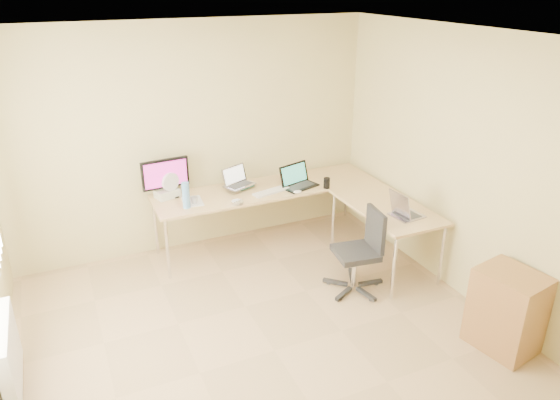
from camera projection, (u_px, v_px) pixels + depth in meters
name	position (u px, v px, depth m)	size (l,w,h in m)	color
floor	(275.00, 351.00, 4.51)	(4.50, 4.50, 0.00)	tan
ceiling	(273.00, 41.00, 3.48)	(4.50, 4.50, 0.00)	white
wall_back	(194.00, 139.00, 5.87)	(4.50, 4.50, 0.00)	#D0C17E
wall_right	(482.00, 176.00, 4.79)	(4.50, 4.50, 0.00)	#D0C17E
desk_main	(267.00, 216.00, 6.19)	(2.65, 0.70, 0.73)	tan
desk_return	(384.00, 236.00, 5.72)	(0.70, 1.30, 0.73)	tan
monitor	(166.00, 178.00, 5.69)	(0.52, 0.17, 0.45)	black
book_stack	(240.00, 183.00, 6.10)	(0.21, 0.28, 0.05)	#17655B
laptop_center	(239.00, 177.00, 5.93)	(0.34, 0.26, 0.22)	#ABAAC5
laptop_black	(300.00, 176.00, 6.01)	(0.41, 0.30, 0.26)	black
keyboard	(271.00, 191.00, 5.91)	(0.45, 0.12, 0.02)	silver
mouse	(297.00, 192.00, 5.88)	(0.10, 0.06, 0.04)	white
mug	(194.00, 200.00, 5.60)	(0.09, 0.09, 0.08)	silver
cd_stack	(237.00, 202.00, 5.61)	(0.13, 0.13, 0.03)	silver
water_bottle	(186.00, 195.00, 5.47)	(0.08, 0.08, 0.29)	#568EC7
papers	(192.00, 201.00, 5.66)	(0.21, 0.30, 0.01)	silver
white_box	(167.00, 193.00, 5.76)	(0.25, 0.18, 0.09)	beige
desk_fan	(170.00, 186.00, 5.74)	(0.21, 0.21, 0.27)	white
black_cup	(327.00, 183.00, 6.00)	(0.07, 0.07, 0.13)	black
laptop_return	(408.00, 206.00, 5.28)	(0.27, 0.35, 0.23)	#A8A3BE
office_chair	(356.00, 246.00, 5.21)	(0.53, 0.53, 0.88)	black
cabinet	(507.00, 311.00, 4.44)	(0.43, 0.53, 0.74)	brown
radiator	(9.00, 355.00, 3.94)	(0.09, 0.80, 0.55)	white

